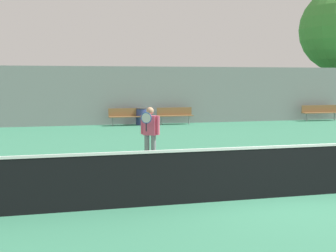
# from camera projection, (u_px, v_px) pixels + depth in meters

# --- Properties ---
(ground_plane) EXTENTS (100.00, 100.00, 0.00)m
(ground_plane) POSITION_uv_depth(u_px,v_px,m) (278.00, 197.00, 9.26)
(ground_plane) COLOR #337556
(tennis_net) EXTENTS (12.31, 0.09, 1.04)m
(tennis_net) POSITION_uv_depth(u_px,v_px,m) (279.00, 171.00, 9.20)
(tennis_net) COLOR black
(tennis_net) RESTS_ON ground_plane
(tennis_player) EXTENTS (0.53, 0.51, 1.56)m
(tennis_player) POSITION_uv_depth(u_px,v_px,m) (150.00, 132.00, 12.94)
(tennis_player) COLOR slate
(tennis_player) RESTS_ON ground_plane
(bench_courtside_near) EXTENTS (1.86, 0.40, 0.87)m
(bench_courtside_near) POSITION_uv_depth(u_px,v_px,m) (175.00, 114.00, 24.11)
(bench_courtside_near) COLOR brown
(bench_courtside_near) RESTS_ON ground_plane
(bench_adjacent_court) EXTENTS (2.20, 0.40, 0.87)m
(bench_adjacent_court) POSITION_uv_depth(u_px,v_px,m) (320.00, 111.00, 26.22)
(bench_adjacent_court) COLOR brown
(bench_adjacent_court) RESTS_ON ground_plane
(bench_by_gate) EXTENTS (1.90, 0.40, 0.87)m
(bench_by_gate) POSITION_uv_depth(u_px,v_px,m) (128.00, 115.00, 23.50)
(bench_by_gate) COLOR brown
(bench_by_gate) RESTS_ON ground_plane
(trash_bin) EXTENTS (0.55, 0.55, 0.86)m
(trash_bin) POSITION_uv_depth(u_px,v_px,m) (141.00, 116.00, 23.81)
(trash_bin) COLOR navy
(trash_bin) RESTS_ON ground_plane
(back_fence) EXTENTS (33.57, 0.06, 2.98)m
(back_fence) POSITION_uv_depth(u_px,v_px,m) (135.00, 95.00, 24.10)
(back_fence) COLOR gray
(back_fence) RESTS_ON ground_plane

